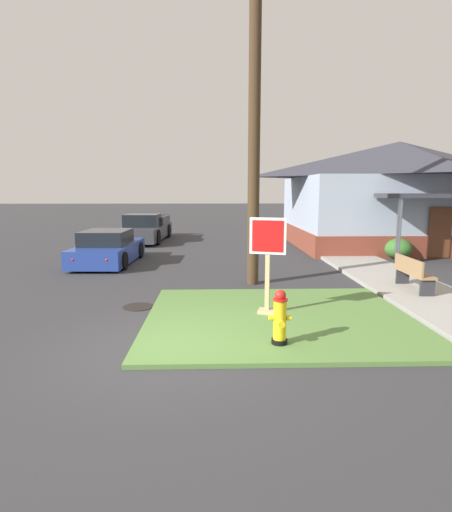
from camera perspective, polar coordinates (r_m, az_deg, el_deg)
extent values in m
plane|color=#333335|center=(7.02, -7.88, -13.17)|extent=(160.00, 160.00, 0.00)
cube|color=#567F3D|center=(8.55, 7.55, -8.72)|extent=(5.51, 4.64, 0.08)
cube|color=#9E9B93|center=(13.86, 20.87, -2.19)|extent=(2.20, 18.08, 0.12)
cylinder|color=black|center=(7.07, 7.62, -11.96)|extent=(0.27, 0.28, 0.08)
cylinder|color=yellow|center=(6.94, 7.69, -9.02)|extent=(0.22, 0.22, 0.68)
cylinder|color=red|center=(6.84, 7.75, -6.18)|extent=(0.25, 0.25, 0.03)
sphere|color=red|center=(6.82, 7.77, -5.58)|extent=(0.19, 0.19, 0.19)
cube|color=red|center=(6.80, 7.78, -5.00)|extent=(0.04, 0.04, 0.04)
cylinder|color=yellow|center=(6.91, 6.45, -8.79)|extent=(0.08, 0.09, 0.09)
cylinder|color=yellow|center=(6.95, 8.93, -8.71)|extent=(0.08, 0.09, 0.09)
cylinder|color=yellow|center=(6.79, 7.91, -9.57)|extent=(0.12, 0.09, 0.12)
cube|color=tan|center=(8.46, 5.96, -1.65)|extent=(0.11, 0.11, 1.98)
cube|color=tan|center=(8.69, 5.85, -7.83)|extent=(0.43, 0.37, 0.08)
cube|color=white|center=(8.31, 5.98, 2.85)|extent=(0.73, 0.23, 0.76)
cube|color=red|center=(8.30, 5.96, 2.84)|extent=(0.63, 0.20, 0.65)
cylinder|color=black|center=(9.58, -12.43, -7.08)|extent=(0.70, 0.70, 0.02)
cube|color=#233D93|center=(15.51, -16.40, 0.52)|extent=(1.98, 4.15, 0.64)
cube|color=black|center=(15.25, -16.71, 2.48)|extent=(1.64, 1.94, 0.56)
cylinder|color=black|center=(16.99, -17.95, 0.83)|extent=(0.24, 0.63, 0.62)
cylinder|color=black|center=(16.52, -12.25, 0.85)|extent=(0.24, 0.63, 0.62)
cylinder|color=black|center=(14.63, -21.05, -0.63)|extent=(0.24, 0.63, 0.62)
cylinder|color=black|center=(14.09, -14.48, -0.67)|extent=(0.24, 0.63, 0.62)
sphere|color=white|center=(17.56, -16.26, 1.70)|extent=(0.14, 0.14, 0.14)
sphere|color=red|center=(13.81, -20.97, -0.51)|extent=(0.12, 0.12, 0.12)
sphere|color=white|center=(17.27, -12.76, 1.73)|extent=(0.14, 0.14, 0.14)
sphere|color=red|center=(13.45, -16.61, -0.53)|extent=(0.12, 0.12, 0.12)
cube|color=#38383D|center=(21.99, -11.37, 3.43)|extent=(2.21, 5.61, 0.68)
cube|color=black|center=(21.18, -11.87, 4.93)|extent=(1.78, 1.52, 0.68)
cube|color=#38383D|center=(22.71, -8.60, 5.10)|extent=(0.21, 2.32, 0.44)
cube|color=#38383D|center=(23.09, -13.15, 5.03)|extent=(0.21, 2.32, 0.44)
cube|color=#38383D|center=(24.59, -10.06, 5.38)|extent=(1.76, 0.18, 0.44)
cylinder|color=black|center=(20.20, -9.82, 2.63)|extent=(0.30, 0.77, 0.76)
cylinder|color=black|center=(20.62, -14.82, 2.59)|extent=(0.30, 0.77, 0.76)
cylinder|color=black|center=(23.45, -8.30, 3.57)|extent=(0.30, 0.77, 0.76)
cylinder|color=black|center=(23.81, -12.66, 3.53)|extent=(0.30, 0.77, 0.76)
cube|color=#93704C|center=(11.50, 25.33, -2.20)|extent=(0.42, 1.51, 0.06)
cube|color=#93704C|center=(11.38, 24.59, -1.14)|extent=(0.07, 1.51, 0.38)
cube|color=#2D2D33|center=(10.95, 26.78, -4.10)|extent=(0.36, 0.07, 0.41)
cube|color=#2D2D33|center=(12.14, 23.88, -2.67)|extent=(0.36, 0.07, 0.41)
cylinder|color=#42301E|center=(11.71, 4.12, 23.14)|extent=(0.33, 0.33, 10.96)
cube|color=brown|center=(21.48, 22.81, 2.61)|extent=(9.83, 7.95, 0.90)
cube|color=#9EADC1|center=(21.37, 23.09, 7.05)|extent=(9.63, 7.79, 2.43)
pyramid|color=#33333D|center=(21.41, 23.44, 12.53)|extent=(10.32, 8.35, 1.67)
cylinder|color=#9EADC1|center=(15.75, 23.43, 3.33)|extent=(0.16, 0.16, 2.50)
cube|color=brown|center=(17.88, 28.18, 2.98)|extent=(0.90, 0.06, 2.00)
ellipsoid|color=#376829|center=(17.22, 23.33, 0.99)|extent=(1.08, 1.08, 0.83)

